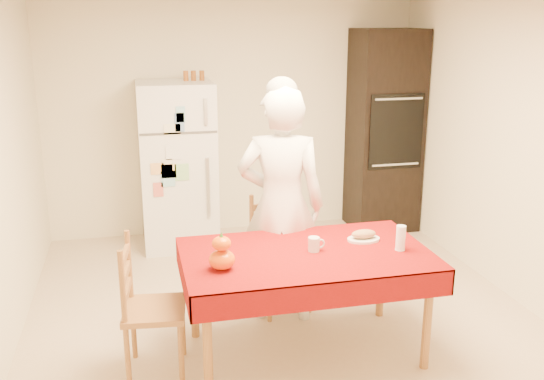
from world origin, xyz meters
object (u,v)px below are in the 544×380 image
object	(u,v)px
chair_left	(144,303)
coffee_mug	(314,244)
wine_glass	(401,238)
bread_plate	(363,239)
refrigerator	(178,165)
seated_woman	(281,206)
oven_cabinet	(384,131)
pumpkin_lower	(222,260)
dining_table	(306,262)
chair_far	(277,248)

from	to	relation	value
chair_left	coffee_mug	size ratio (longest dim) A/B	9.50
wine_glass	bread_plate	distance (m)	0.30
refrigerator	seated_woman	size ratio (longest dim) A/B	0.92
oven_cabinet	pumpkin_lower	xyz separation A→B (m)	(-2.20, -2.57, -0.27)
seated_woman	pumpkin_lower	size ratio (longest dim) A/B	10.80
refrigerator	coffee_mug	bearing A→B (deg)	-72.71
wine_glass	oven_cabinet	bearing A→B (deg)	69.34
dining_table	wine_glass	xyz separation A→B (m)	(0.65, -0.10, 0.16)
coffee_mug	pumpkin_lower	size ratio (longest dim) A/B	0.59
chair_left	pumpkin_lower	distance (m)	0.61
chair_left	wine_glass	bearing A→B (deg)	-86.85
chair_left	seated_woman	bearing A→B (deg)	-55.31
oven_cabinet	dining_table	bearing A→B (deg)	-123.44
oven_cabinet	wine_glass	world-z (taller)	oven_cabinet
dining_table	seated_woman	bearing A→B (deg)	93.36
dining_table	wine_glass	world-z (taller)	wine_glass
chair_far	seated_woman	size ratio (longest dim) A/B	0.51
refrigerator	oven_cabinet	xyz separation A→B (m)	(2.28, 0.05, 0.25)
refrigerator	wine_glass	distance (m)	2.81
refrigerator	chair_left	distance (m)	2.44
coffee_mug	pumpkin_lower	xyz separation A→B (m)	(-0.66, -0.16, 0.01)
oven_cabinet	pumpkin_lower	bearing A→B (deg)	-130.57
dining_table	pumpkin_lower	distance (m)	0.64
seated_woman	wine_glass	bearing A→B (deg)	150.41
seated_woman	bread_plate	bearing A→B (deg)	153.66
chair_far	seated_woman	bearing A→B (deg)	-106.98
chair_left	coffee_mug	world-z (taller)	chair_left
refrigerator	oven_cabinet	distance (m)	2.29
bread_plate	oven_cabinet	bearing A→B (deg)	63.77
chair_left	bread_plate	xyz separation A→B (m)	(1.57, 0.12, 0.26)
dining_table	seated_woman	xyz separation A→B (m)	(-0.03, 0.57, 0.23)
chair_far	bread_plate	size ratio (longest dim) A/B	3.96
oven_cabinet	chair_far	xyz separation A→B (m)	(-1.62, -1.67, -0.59)
chair_left	bread_plate	world-z (taller)	chair_left
refrigerator	chair_left	world-z (taller)	refrigerator
dining_table	seated_woman	world-z (taller)	seated_woman
dining_table	pumpkin_lower	xyz separation A→B (m)	(-0.60, -0.15, 0.13)
refrigerator	chair_far	distance (m)	1.78
dining_table	seated_woman	size ratio (longest dim) A/B	0.92
dining_table	bread_plate	xyz separation A→B (m)	(0.47, 0.13, 0.08)
coffee_mug	pumpkin_lower	distance (m)	0.68
refrigerator	coffee_mug	distance (m)	2.48
oven_cabinet	coffee_mug	world-z (taller)	oven_cabinet
coffee_mug	wine_glass	size ratio (longest dim) A/B	0.57
oven_cabinet	refrigerator	bearing A→B (deg)	-178.82
dining_table	refrigerator	bearing A→B (deg)	105.93
seated_woman	wine_glass	distance (m)	0.96
wine_glass	coffee_mug	bearing A→B (deg)	168.92
chair_left	wine_glass	xyz separation A→B (m)	(1.75, -0.11, 0.34)
refrigerator	pumpkin_lower	size ratio (longest dim) A/B	9.95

